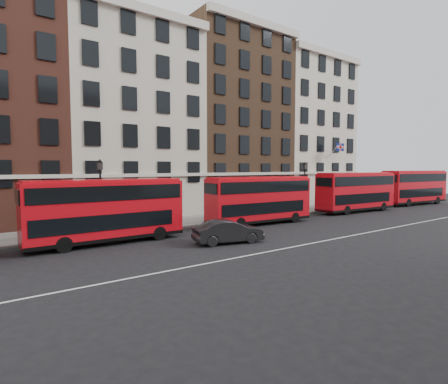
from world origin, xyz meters
TOP-DOWN VIEW (x-y plane):
  - ground at (0.00, 0.00)m, footprint 120.00×120.00m
  - pavement at (0.00, 10.50)m, footprint 80.00×5.00m
  - kerb at (0.00, 8.00)m, footprint 80.00×0.30m
  - road_centre_line at (0.00, -2.00)m, footprint 70.00×0.12m
  - building_terrace at (-0.31, 17.88)m, footprint 64.00×11.95m
  - bus_b at (-6.07, 5.74)m, footprint 9.83×2.42m
  - bus_c at (7.00, 5.74)m, footprint 9.87×2.94m
  - bus_d at (21.13, 5.74)m, footprint 10.43×3.13m
  - bus_e at (34.13, 5.74)m, footprint 10.85×3.63m
  - car_front at (0.34, 1.25)m, footprint 4.80×2.58m
  - lamp_post_left at (-5.62, 8.33)m, footprint 0.44×0.44m
  - lamp_post_right at (15.85, 8.43)m, footprint 0.44×0.44m
  - traffic_light at (23.18, 8.10)m, footprint 0.25×0.45m
  - iron_railings at (0.00, 12.70)m, footprint 6.60×0.06m

SIDE VIEW (x-z plane):
  - ground at x=0.00m, z-range 0.00..0.00m
  - road_centre_line at x=0.00m, z-range 0.00..0.01m
  - pavement at x=0.00m, z-range 0.00..0.15m
  - kerb at x=0.00m, z-range 0.00..0.16m
  - iron_railings at x=0.00m, z-range 0.15..1.15m
  - car_front at x=0.34m, z-range 0.00..1.50m
  - bus_c at x=7.00m, z-range 0.15..4.24m
  - bus_b at x=-6.07m, z-range 0.15..4.27m
  - bus_d at x=21.13m, z-range 0.16..4.48m
  - bus_e at x=34.13m, z-range 0.16..4.64m
  - traffic_light at x=23.18m, z-range 0.81..4.08m
  - lamp_post_left at x=-5.62m, z-range 0.42..5.74m
  - lamp_post_right at x=15.85m, z-range 0.42..5.74m
  - building_terrace at x=-0.31m, z-range -0.76..21.24m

